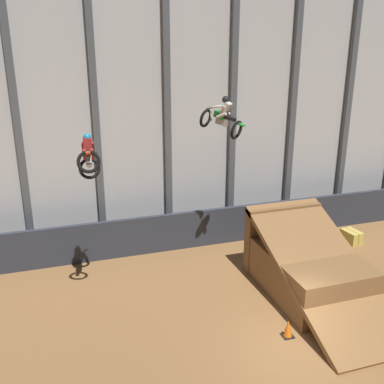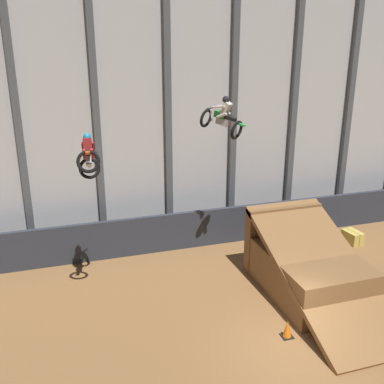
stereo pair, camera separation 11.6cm
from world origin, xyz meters
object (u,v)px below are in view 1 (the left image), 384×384
at_px(rider_bike_right_air, 222,118).
at_px(traffic_cone_near_ramp, 288,329).
at_px(dirt_ramp, 306,266).
at_px(hay_bale_trackside, 351,236).
at_px(rider_bike_left_air, 89,158).

height_order(rider_bike_right_air, traffic_cone_near_ramp, rider_bike_right_air).
height_order(dirt_ramp, rider_bike_right_air, rider_bike_right_air).
bearing_deg(hay_bale_trackside, dirt_ramp, -145.29).
bearing_deg(rider_bike_right_air, traffic_cone_near_ramp, -123.09).
bearing_deg(traffic_cone_near_ramp, dirt_ramp, 49.55).
bearing_deg(dirt_ramp, rider_bike_right_air, 130.63).
bearing_deg(rider_bike_right_air, dirt_ramp, -86.22).
bearing_deg(hay_bale_trackside, rider_bike_left_air, -173.78).
distance_m(rider_bike_left_air, hay_bale_trackside, 12.72).
bearing_deg(dirt_ramp, rider_bike_left_air, 167.46).
height_order(rider_bike_left_air, hay_bale_trackside, rider_bike_left_air).
bearing_deg(rider_bike_left_air, dirt_ramp, -7.64).
xyz_separation_m(rider_bike_left_air, traffic_cone_near_ramp, (5.41, -4.03, -4.95)).
xyz_separation_m(traffic_cone_near_ramp, hay_bale_trackside, (6.24, 5.30, -0.00)).
bearing_deg(rider_bike_right_air, rider_bike_left_air, 155.38).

